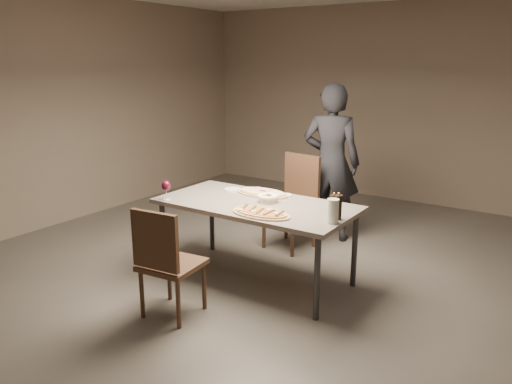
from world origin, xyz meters
The scene contains 14 objects.
room centered at (0.00, 0.00, 1.40)m, with size 7.00×7.00×7.00m.
dining_table centered at (0.00, 0.00, 0.69)m, with size 1.80×0.90×0.75m.
zucchini_pizza centered at (0.24, -0.28, 0.77)m, with size 0.54×0.30×0.05m.
ham_pizza centered at (-0.11, 0.28, 0.77)m, with size 0.54×0.30×0.04m.
bread_basket centered at (0.08, 0.08, 0.79)m, with size 0.19×0.19×0.07m.
oil_dish centered at (0.11, 0.35, 0.76)m, with size 0.12×0.12×0.01m.
pepper_mill_left centered at (0.78, -0.03, 0.85)m, with size 0.06×0.06×0.22m.
pepper_mill_right centered at (0.83, -0.04, 0.86)m, with size 0.06×0.06×0.23m.
carafe centered at (0.83, -0.15, 0.85)m, with size 0.09×0.09×0.20m.
wine_glass centered at (-0.74, -0.38, 0.88)m, with size 0.08×0.08×0.18m.
side_plate centered at (-0.45, 0.26, 0.76)m, with size 0.17×0.17×0.01m.
chair_near centered at (-0.18, -1.00, 0.51)m, with size 0.48×0.48×0.92m.
chair_far centered at (-0.15, 0.99, 0.57)m, with size 0.54×0.54×1.01m.
diner centered at (0.07, 1.42, 0.89)m, with size 0.65×0.43×1.77m, color black.
Camera 1 is at (2.42, -3.62, 2.00)m, focal length 35.00 mm.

